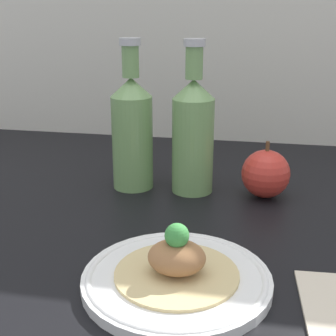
# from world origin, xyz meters

# --- Properties ---
(ground_plane) EXTENTS (1.80, 1.10, 0.04)m
(ground_plane) POSITION_xyz_m (0.00, 0.00, -0.02)
(ground_plane) COLOR black
(plate) EXTENTS (0.22, 0.22, 0.02)m
(plate) POSITION_xyz_m (0.06, -0.12, 0.01)
(plate) COLOR white
(plate) RESTS_ON ground_plane
(plated_food) EXTENTS (0.14, 0.14, 0.07)m
(plated_food) POSITION_xyz_m (0.06, -0.12, 0.03)
(plated_food) COLOR #D6BC7F
(plated_food) RESTS_ON plate
(cider_bottle_left) EXTENTS (0.07, 0.07, 0.26)m
(cider_bottle_left) POSITION_xyz_m (-0.07, 0.18, 0.11)
(cider_bottle_left) COLOR #729E5B
(cider_bottle_left) RESTS_ON ground_plane
(cider_bottle_right) EXTENTS (0.07, 0.07, 0.26)m
(cider_bottle_right) POSITION_xyz_m (0.03, 0.18, 0.11)
(cider_bottle_right) COLOR #729E5B
(cider_bottle_right) RESTS_ON ground_plane
(apple) EXTENTS (0.08, 0.08, 0.10)m
(apple) POSITION_xyz_m (0.16, 0.17, 0.04)
(apple) COLOR red
(apple) RESTS_ON ground_plane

